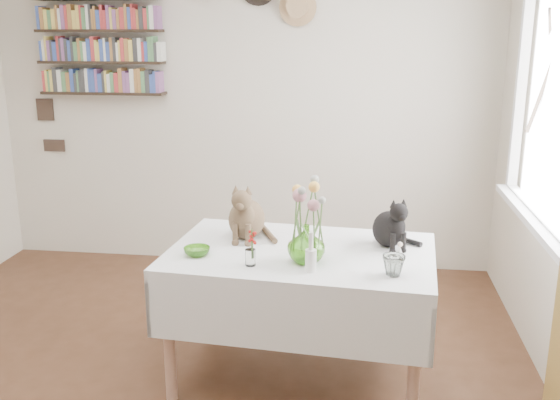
# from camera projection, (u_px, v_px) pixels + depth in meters

# --- Properties ---
(room) EXTENTS (4.08, 4.58, 2.58)m
(room) POSITION_uv_depth(u_px,v_px,m) (147.00, 175.00, 2.81)
(room) COLOR brown
(room) RESTS_ON ground
(window) EXTENTS (0.12, 1.52, 1.32)m
(window) POSITION_uv_depth(u_px,v_px,m) (554.00, 125.00, 3.29)
(window) COLOR white
(window) RESTS_ON room
(dining_table) EXTENTS (1.47, 1.01, 0.75)m
(dining_table) POSITION_uv_depth(u_px,v_px,m) (301.00, 283.00, 3.37)
(dining_table) COLOR white
(dining_table) RESTS_ON room
(tabby_cat) EXTENTS (0.23, 0.29, 0.34)m
(tabby_cat) POSITION_uv_depth(u_px,v_px,m) (247.00, 209.00, 3.49)
(tabby_cat) COLOR brown
(tabby_cat) RESTS_ON dining_table
(black_cat) EXTENTS (0.28, 0.30, 0.29)m
(black_cat) POSITION_uv_depth(u_px,v_px,m) (389.00, 220.00, 3.36)
(black_cat) COLOR black
(black_cat) RESTS_ON dining_table
(flower_vase) EXTENTS (0.24, 0.24, 0.20)m
(flower_vase) POSITION_uv_depth(u_px,v_px,m) (306.00, 244.00, 3.12)
(flower_vase) COLOR #87D34A
(flower_vase) RESTS_ON dining_table
(green_bowl) EXTENTS (0.18, 0.18, 0.04)m
(green_bowl) POSITION_uv_depth(u_px,v_px,m) (197.00, 251.00, 3.24)
(green_bowl) COLOR #87D34A
(green_bowl) RESTS_ON dining_table
(drinking_glass) EXTENTS (0.13, 0.13, 0.10)m
(drinking_glass) POSITION_uv_depth(u_px,v_px,m) (394.00, 265.00, 2.96)
(drinking_glass) COLOR white
(drinking_glass) RESTS_ON dining_table
(candlestick) EXTENTS (0.06, 0.06, 0.20)m
(candlestick) POSITION_uv_depth(u_px,v_px,m) (311.00, 258.00, 3.01)
(candlestick) COLOR white
(candlestick) RESTS_ON dining_table
(berry_jar) EXTENTS (0.05, 0.05, 0.21)m
(berry_jar) POSITION_uv_depth(u_px,v_px,m) (250.00, 248.00, 3.08)
(berry_jar) COLOR white
(berry_jar) RESTS_ON dining_table
(porcelain_figurine) EXTENTS (0.05, 0.05, 0.09)m
(porcelain_figurine) POSITION_uv_depth(u_px,v_px,m) (400.00, 251.00, 3.20)
(porcelain_figurine) COLOR white
(porcelain_figurine) RESTS_ON dining_table
(flower_bouquet) EXTENTS (0.17, 0.13, 0.39)m
(flower_bouquet) POSITION_uv_depth(u_px,v_px,m) (307.00, 197.00, 3.07)
(flower_bouquet) COLOR #4C7233
(flower_bouquet) RESTS_ON flower_vase
(bookshelf_unit) EXTENTS (1.00, 0.16, 0.91)m
(bookshelf_unit) POSITION_uv_depth(u_px,v_px,m) (100.00, 36.00, 4.86)
(bookshelf_unit) COLOR black
(bookshelf_unit) RESTS_ON room
(wall_art_plaques) EXTENTS (0.21, 0.02, 0.44)m
(wall_art_plaques) POSITION_uv_depth(u_px,v_px,m) (49.00, 125.00, 5.19)
(wall_art_plaques) COLOR #38281E
(wall_art_plaques) RESTS_ON room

